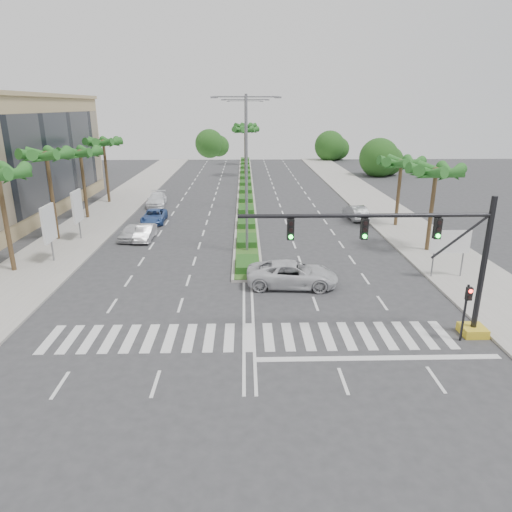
{
  "coord_description": "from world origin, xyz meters",
  "views": [
    {
      "loc": [
        -0.16,
        -20.71,
        11.21
      ],
      "look_at": [
        0.47,
        4.07,
        3.0
      ],
      "focal_mm": 32.0,
      "sensor_mm": 36.0,
      "label": 1
    }
  ],
  "objects": [
    {
      "name": "palm_left_mid",
      "position": [
        -16.5,
        18.0,
        7.08
      ],
      "size": [
        4.57,
        4.68,
        7.95
      ],
      "color": "brown",
      "rests_on": "ground"
    },
    {
      "name": "streetlight_far",
      "position": [
        0.0,
        46.0,
        6.81
      ],
      "size": [
        5.1,
        0.25,
        12.0
      ],
      "color": "slate",
      "rests_on": "ground"
    },
    {
      "name": "car_parked_d",
      "position": [
        -10.47,
        32.3,
        0.73
      ],
      "size": [
        2.42,
        5.16,
        1.46
      ],
      "primitive_type": "imported",
      "rotation": [
        0.0,
        0.0,
        0.08
      ],
      "color": "white",
      "rests_on": "ground"
    },
    {
      "name": "car_crossing",
      "position": [
        2.9,
        6.86,
        0.82
      ],
      "size": [
        6.09,
        3.17,
        1.64
      ],
      "primitive_type": "imported",
      "rotation": [
        0.0,
        0.0,
        1.49
      ],
      "color": "silver",
      "rests_on": "ground"
    },
    {
      "name": "median",
      "position": [
        0.0,
        45.0,
        0.1
      ],
      "size": [
        2.2,
        75.0,
        0.2
      ],
      "primitive_type": "cube",
      "color": "gray",
      "rests_on": "ground"
    },
    {
      "name": "car_parked_c",
      "position": [
        -9.24,
        24.1,
        0.65
      ],
      "size": [
        2.25,
        4.72,
        1.3
      ],
      "primitive_type": "imported",
      "rotation": [
        0.0,
        0.0,
        0.02
      ],
      "color": "#305295",
      "rests_on": "ground"
    },
    {
      "name": "streetlight_mid",
      "position": [
        0.0,
        30.0,
        6.81
      ],
      "size": [
        5.1,
        0.25,
        12.0
      ],
      "color": "slate",
      "rests_on": "ground"
    },
    {
      "name": "billboard_far",
      "position": [
        -14.5,
        18.0,
        2.96
      ],
      "size": [
        0.18,
        2.1,
        4.35
      ],
      "color": "slate",
      "rests_on": "ground"
    },
    {
      "name": "car_parked_a",
      "position": [
        -10.14,
        18.06,
        0.64
      ],
      "size": [
        1.9,
        3.88,
        1.27
      ],
      "primitive_type": "imported",
      "rotation": [
        0.0,
        0.0,
        -0.11
      ],
      "color": "silver",
      "rests_on": "ground"
    },
    {
      "name": "palm_median_a",
      "position": [
        0.0,
        55.0,
        7.17
      ],
      "size": [
        4.57,
        4.68,
        8.05
      ],
      "color": "brown",
      "rests_on": "ground"
    },
    {
      "name": "ground",
      "position": [
        0.0,
        0.0,
        0.0
      ],
      "size": [
        160.0,
        160.0,
        0.0
      ],
      "primitive_type": "plane",
      "color": "#333335",
      "rests_on": "ground"
    },
    {
      "name": "palm_left_end",
      "position": [
        -16.5,
        34.0,
        6.88
      ],
      "size": [
        4.57,
        4.68,
        7.75
      ],
      "color": "brown",
      "rests_on": "ground"
    },
    {
      "name": "car_parked_b",
      "position": [
        -8.87,
        17.92,
        0.65
      ],
      "size": [
        1.42,
        3.95,
        1.3
      ],
      "primitive_type": "imported",
      "rotation": [
        0.0,
        0.0,
        -0.01
      ],
      "color": "#B7B6BB",
      "rests_on": "ground"
    },
    {
      "name": "signal_gantry",
      "position": [
        9.27,
        -0.0,
        3.46
      ],
      "size": [
        12.6,
        1.2,
        7.2
      ],
      "color": "gold",
      "rests_on": "ground"
    },
    {
      "name": "footpath_left",
      "position": [
        -15.2,
        20.0,
        0.07
      ],
      "size": [
        6.0,
        120.0,
        0.15
      ],
      "primitive_type": "cube",
      "color": "gray",
      "rests_on": "ground"
    },
    {
      "name": "median_grass",
      "position": [
        0.0,
        45.0,
        0.22
      ],
      "size": [
        1.8,
        75.0,
        0.04
      ],
      "primitive_type": "cube",
      "color": "#26521C",
      "rests_on": "median"
    },
    {
      "name": "streetlight_near",
      "position": [
        0.0,
        14.0,
        6.81
      ],
      "size": [
        5.1,
        0.25,
        12.0
      ],
      "color": "slate",
      "rests_on": "ground"
    },
    {
      "name": "palm_left_far",
      "position": [
        -16.5,
        26.0,
        6.5
      ],
      "size": [
        4.57,
        4.68,
        7.35
      ],
      "color": "brown",
      "rests_on": "ground"
    },
    {
      "name": "palm_median_b",
      "position": [
        0.0,
        70.0,
        7.17
      ],
      "size": [
        4.57,
        4.68,
        8.05
      ],
      "color": "brown",
      "rests_on": "ground"
    },
    {
      "name": "direction_sign",
      "position": [
        13.5,
        7.99,
        2.45
      ],
      "size": [
        2.7,
        0.11,
        3.4
      ],
      "color": "slate",
      "rests_on": "ground"
    },
    {
      "name": "billboard_near",
      "position": [
        -14.5,
        12.0,
        2.96
      ],
      "size": [
        0.18,
        2.1,
        4.35
      ],
      "color": "slate",
      "rests_on": "ground"
    },
    {
      "name": "footpath_right",
      "position": [
        15.2,
        20.0,
        0.07
      ],
      "size": [
        6.0,
        120.0,
        0.15
      ],
      "primitive_type": "cube",
      "color": "gray",
      "rests_on": "ground"
    },
    {
      "name": "pedestrian_signal",
      "position": [
        10.6,
        -0.68,
        2.04
      ],
      "size": [
        0.28,
        0.36,
        3.0
      ],
      "color": "black",
      "rests_on": "ground"
    },
    {
      "name": "palm_right_near",
      "position": [
        14.5,
        14.0,
        6.2
      ],
      "size": [
        4.57,
        4.68,
        7.05
      ],
      "color": "brown",
      "rests_on": "ground"
    },
    {
      "name": "palm_right_far",
      "position": [
        14.5,
        22.0,
        5.91
      ],
      "size": [
        4.57,
        4.68,
        6.75
      ],
      "color": "brown",
      "rests_on": "ground"
    },
    {
      "name": "car_right",
      "position": [
        11.29,
        25.05,
        0.73
      ],
      "size": [
        1.97,
        4.58,
        1.47
      ],
      "primitive_type": "imported",
      "rotation": [
        0.0,
        0.0,
        3.24
      ],
      "color": "#9D9EA2",
      "rests_on": "ground"
    }
  ]
}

